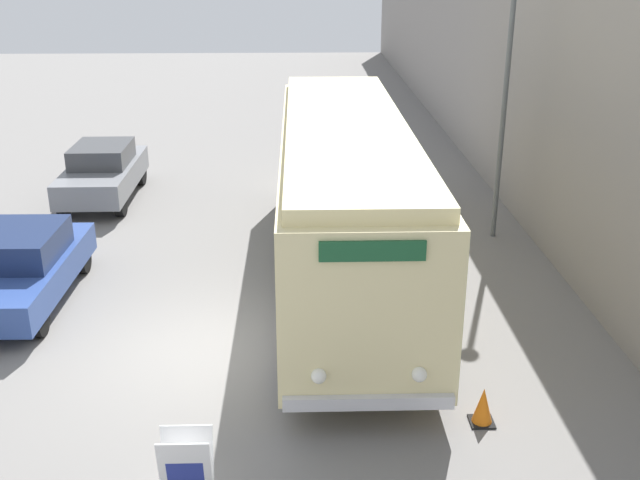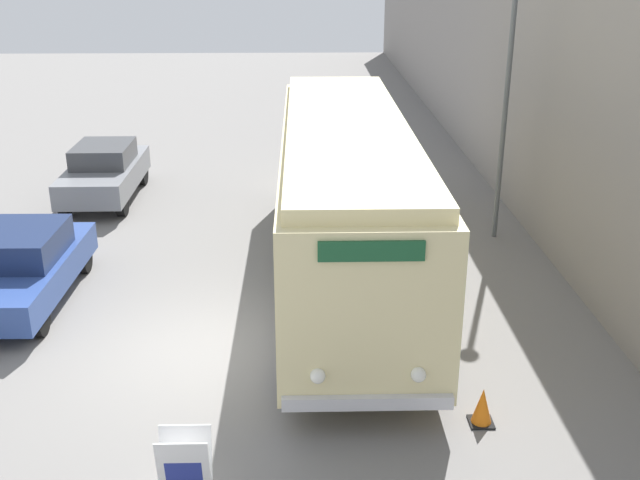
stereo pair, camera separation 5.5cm
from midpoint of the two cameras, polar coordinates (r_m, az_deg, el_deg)
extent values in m
plane|color=slate|center=(13.42, -8.80, -8.25)|extent=(80.00, 80.00, 0.00)
cube|color=gray|center=(22.59, 13.65, 11.91)|extent=(0.30, 60.00, 6.19)
cylinder|color=black|center=(12.08, -2.19, -9.00)|extent=(0.28, 0.94, 0.94)
cylinder|color=black|center=(12.25, 8.47, -8.78)|extent=(0.28, 0.94, 0.94)
cylinder|color=black|center=(19.87, -1.93, 3.47)|extent=(0.28, 0.94, 0.94)
cylinder|color=black|center=(19.98, 4.51, 3.51)|extent=(0.28, 0.94, 0.94)
cube|color=beige|center=(15.45, 2.07, 3.37)|extent=(2.56, 11.29, 2.67)
cube|color=#F8E8A7|center=(15.06, 2.14, 8.64)|extent=(2.35, 10.84, 0.24)
cube|color=silver|center=(10.81, 3.80, -12.27)|extent=(2.43, 0.12, 0.20)
sphere|color=white|center=(10.57, -0.02, -10.32)|extent=(0.22, 0.22, 0.22)
sphere|color=white|center=(10.69, 7.66, -10.13)|extent=(0.22, 0.22, 0.22)
cube|color=#19512D|center=(9.77, 4.10, -0.85)|extent=(1.41, 0.06, 0.28)
cube|color=white|center=(9.78, -10.15, -17.19)|extent=(0.65, 0.21, 1.06)
cube|color=white|center=(9.92, -9.99, -16.52)|extent=(0.65, 0.21, 1.06)
cube|color=navy|center=(9.75, -10.17, -17.12)|extent=(0.45, 0.07, 0.37)
cylinder|color=#595E60|center=(17.93, 14.04, 9.84)|extent=(0.12, 0.12, 6.37)
cylinder|color=black|center=(14.49, -20.52, -5.74)|extent=(0.22, 0.61, 0.61)
cylinder|color=black|center=(17.44, -22.21, -1.38)|extent=(0.22, 0.61, 0.61)
cylinder|color=black|center=(16.95, -17.48, -1.39)|extent=(0.22, 0.61, 0.61)
cube|color=#2D478C|center=(15.84, -21.59, -2.38)|extent=(1.82, 4.27, 0.59)
cube|color=#19274D|center=(15.72, -21.75, -0.27)|extent=(1.53, 1.93, 0.57)
cylinder|color=black|center=(20.64, -18.79, 2.67)|extent=(0.22, 0.72, 0.72)
cylinder|color=black|center=(20.26, -14.78, 2.77)|extent=(0.22, 0.72, 0.72)
cylinder|color=black|center=(23.23, -16.91, 4.90)|extent=(0.22, 0.72, 0.72)
cylinder|color=black|center=(22.89, -13.32, 5.02)|extent=(0.22, 0.72, 0.72)
cube|color=slate|center=(21.64, -16.00, 4.74)|extent=(1.77, 4.22, 0.65)
cube|color=#3F4043|center=(21.59, -16.10, 6.33)|extent=(1.49, 1.91, 0.53)
cube|color=black|center=(11.66, 12.29, -13.40)|extent=(0.36, 0.36, 0.03)
cone|color=orange|center=(11.50, 12.41, -12.20)|extent=(0.30, 0.30, 0.56)
camera|label=1|loc=(0.03, -89.88, 0.05)|focal=42.00mm
camera|label=2|loc=(0.03, 90.12, -0.05)|focal=42.00mm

